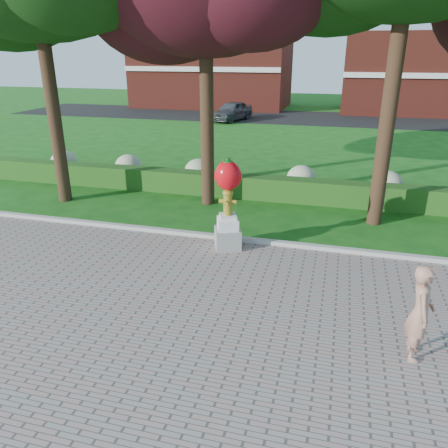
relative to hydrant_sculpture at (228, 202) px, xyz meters
The scene contains 10 objects.
ground 2.86m from the hydrant_sculpture, 81.23° to the right, with size 100.00×100.00×0.00m, color #145014.
curb 1.40m from the hydrant_sculpture, 52.37° to the left, with size 40.00×0.18×0.15m, color #ADADA5.
lawn_hedge 4.61m from the hydrant_sculpture, 85.10° to the left, with size 24.00×0.70×0.80m, color #204614.
hydrangea_row 5.64m from the hydrant_sculpture, 80.13° to the left, with size 20.10×1.10×0.99m.
street 25.54m from the hydrant_sculpture, 89.13° to the left, with size 50.00×8.00×0.02m, color black.
building_left 33.01m from the hydrant_sculpture, 106.97° to the left, with size 14.00×8.00×7.00m, color maroon.
building_right 32.65m from the hydrant_sculpture, 75.09° to the left, with size 12.00×8.00×6.40m, color maroon.
hydrant_sculpture is the anchor object (origin of this frame).
woman 5.49m from the hydrant_sculpture, 39.89° to the right, with size 0.63×0.41×1.72m, color tan.
parked_car 23.18m from the hydrant_sculpture, 103.79° to the left, with size 1.68×4.17×1.42m, color #43464B.
Camera 1 is at (2.27, -7.82, 4.94)m, focal length 35.00 mm.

